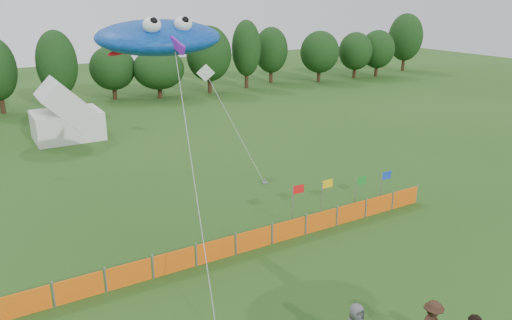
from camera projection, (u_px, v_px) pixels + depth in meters
treeline at (82, 67)px, 52.82m from camera, size 104.57×8.78×8.36m
tent_right at (66, 116)px, 41.15m from camera, size 5.41×4.33×3.82m
barrier_fence at (254, 240)px, 23.55m from camera, size 21.90×0.06×1.00m
flag_row at (341, 190)px, 27.05m from camera, size 6.73×0.49×2.21m
stingray_kite at (156, 37)px, 21.48m from camera, size 6.10×14.53×10.74m
small_kite_white at (221, 101)px, 33.24m from camera, size 2.09×5.87×7.07m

